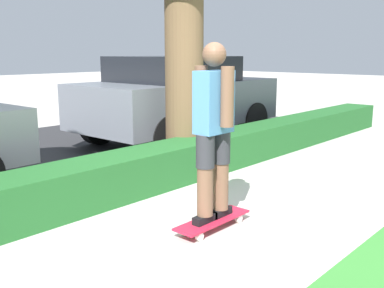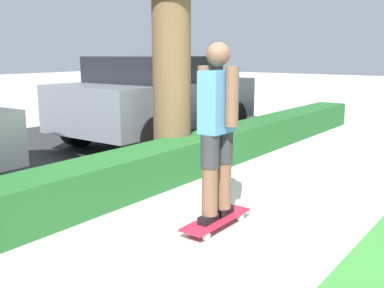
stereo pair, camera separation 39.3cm
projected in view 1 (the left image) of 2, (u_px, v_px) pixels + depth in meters
ground_plane at (246, 226)px, 4.30m from camera, size 60.00×60.00×0.00m
street_asphalt at (27, 158)px, 7.06m from camera, size 13.35×5.00×0.01m
hedge_row at (136, 172)px, 5.31m from camera, size 13.35×0.60×0.48m
skateboard at (213, 221)px, 4.21m from camera, size 0.86×0.24×0.10m
skater_person at (214, 128)px, 4.03m from camera, size 0.49×0.42×1.62m
parked_car_middle at (177, 97)px, 8.25m from camera, size 3.87×1.93×1.56m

